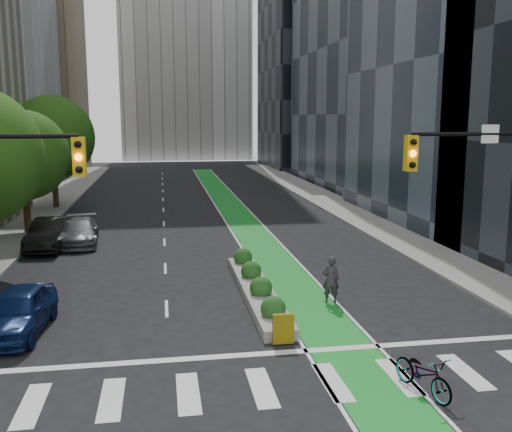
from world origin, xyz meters
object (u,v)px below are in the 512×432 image
object	(u,v)px
median_planter	(257,287)
bicycle	(423,373)
parked_car_left_mid	(50,234)
cyclist	(331,280)
parked_car_left_near	(18,311)
parked_car_left_far	(79,232)

from	to	relation	value
median_planter	bicycle	bearing A→B (deg)	-71.64
parked_car_left_mid	cyclist	bearing A→B (deg)	-38.72
bicycle	parked_car_left_mid	world-z (taller)	parked_car_left_mid
bicycle	cyclist	xyz separation A→B (m)	(-0.25, 7.68, 0.39)
parked_car_left_near	parked_car_left_mid	xyz separation A→B (m)	(-1.29, 13.08, 0.06)
parked_car_left_mid	parked_car_left_near	bearing A→B (deg)	-80.50
bicycle	parked_car_left_mid	distance (m)	23.34
parked_car_left_mid	parked_car_left_far	bearing A→B (deg)	34.60
median_planter	bicycle	distance (m)	9.52
median_planter	parked_car_left_mid	size ratio (longest dim) A/B	1.99
cyclist	parked_car_left_mid	xyz separation A→B (m)	(-12.74, 11.71, -0.10)
parked_car_left_near	parked_car_left_far	bearing A→B (deg)	93.56
bicycle	parked_car_left_far	world-z (taller)	parked_car_left_far
bicycle	parked_car_left_near	xyz separation A→B (m)	(-11.70, 6.30, 0.22)
cyclist	parked_car_left_far	bearing A→B (deg)	-41.26
bicycle	median_planter	bearing A→B (deg)	91.86
cyclist	parked_car_left_mid	world-z (taller)	cyclist
cyclist	parked_car_left_near	bearing A→B (deg)	13.66
parked_car_left_far	parked_car_left_near	bearing A→B (deg)	-94.79
median_planter	parked_car_left_far	size ratio (longest dim) A/B	2.03
median_planter	parked_car_left_near	world-z (taller)	parked_car_left_near
cyclist	parked_car_left_far	distance (m)	16.90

